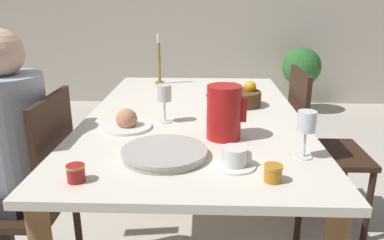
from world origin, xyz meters
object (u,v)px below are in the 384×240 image
Objects in this scene: bread_plate at (127,122)px; jam_jar_red at (76,172)px; wine_glass_juice at (306,124)px; teacup_near_person at (234,158)px; person_seated at (6,146)px; jam_jar_amber at (273,172)px; chair_person_side at (32,193)px; chair_opposite at (316,146)px; red_pitcher at (224,112)px; candlestick_tall at (159,65)px; serving_tray at (164,153)px; fruit_bowl at (242,97)px; wine_glass_water at (164,95)px; potted_plant at (301,70)px.

jam_jar_red is (-0.06, -0.49, 0.00)m from bread_plate.
wine_glass_juice is 0.28m from teacup_near_person.
person_seated is 20.68× the size of jam_jar_amber.
wine_glass_juice is at bearing -99.81° from chair_person_side.
teacup_near_person is (-0.54, -0.86, 0.30)m from chair_opposite.
person_seated is 0.92m from red_pitcher.
jam_jar_amber is 1.43m from candlestick_tall.
bread_plate is at bearing -62.95° from chair_opposite.
bread_plate is at bearing 122.85° from serving_tray.
fruit_bowl is (0.52, 0.38, 0.02)m from bread_plate.
wine_glass_water is 1.01× the size of wine_glass_juice.
bread_plate reaches higher than teacup_near_person.
wine_glass_water is at bearing -142.14° from fruit_bowl.
person_seated is at bearing -155.82° from fruit_bowl.
serving_tray is at bearing -107.43° from person_seated.
fruit_bowl is at bearing 103.37° from wine_glass_juice.
potted_plant is (0.92, 2.45, -0.32)m from fruit_bowl.
red_pitcher is 0.31m from serving_tray.
serving_tray is at bearing -44.45° from chair_opposite.
serving_tray is at bearing -108.49° from chair_person_side.
teacup_near_person reaches higher than serving_tray.
teacup_near_person is 0.75× the size of fruit_bowl.
chair_opposite is at bearing -66.79° from chair_person_side.
candlestick_tall is (-0.39, 1.24, 0.09)m from teacup_near_person.
serving_tray reaches higher than potted_plant.
chair_person_side reaches higher than jam_jar_red.
jam_jar_red is 3.66m from potted_plant.
chair_person_side is at bearing 170.19° from wine_glass_juice.
fruit_bowl is (1.02, 0.46, 0.10)m from person_seated.
serving_tray is 0.39m from jam_jar_amber.
teacup_near_person is at bearing -107.63° from potted_plant.
wine_glass_juice reaches higher than chair_person_side.
candlestick_tall is at bearing -125.76° from potted_plant.
person_seated is 8.11× the size of teacup_near_person.
serving_tray is at bearing -57.15° from bread_plate.
bread_plate is 3.62× the size of jam_jar_amber.
wine_glass_juice is (1.09, -0.19, 0.39)m from chair_person_side.
person_seated is at bearing -170.78° from bread_plate.
candlestick_tall reaches higher than wine_glass_juice.
chair_opposite is at bearing 26.39° from wine_glass_water.
candlestick_tall is (-0.93, 0.38, 0.39)m from chair_opposite.
candlestick_tall reaches higher than wine_glass_water.
candlestick_tall is 2.44m from potted_plant.
red_pitcher is 0.28× the size of potted_plant.
chair_person_side and chair_opposite have the same top height.
person_seated is 3.95× the size of serving_tray.
person_seated is 5.70× the size of bread_plate.
red_pitcher is 0.50m from fruit_bowl.
jam_jar_red is 1.37m from candlestick_tall.
chair_person_side reaches higher than fruit_bowl.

